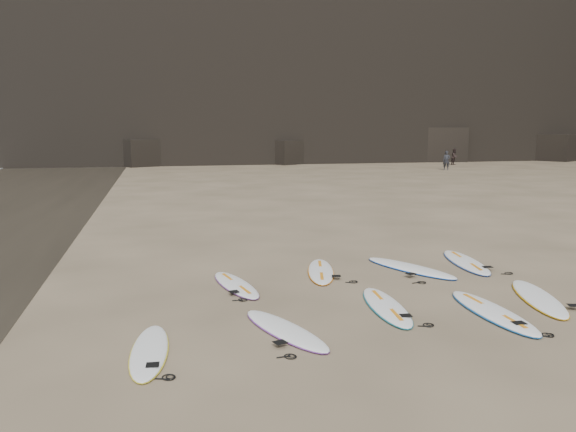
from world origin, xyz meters
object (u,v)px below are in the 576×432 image
at_px(surfboard_3, 493,311).
at_px(surfboard_4, 538,297).
at_px(surfboard_6, 321,271).
at_px(surfboard_1, 285,329).
at_px(surfboard_0, 149,350).
at_px(surfboard_5, 236,284).
at_px(person_a, 447,161).
at_px(surfboard_7, 410,268).
at_px(surfboard_8, 466,262).
at_px(surfboard_2, 386,306).
at_px(person_b, 455,157).

xyz_separation_m(surfboard_3, surfboard_4, (1.41, 0.57, -0.00)).
bearing_deg(surfboard_6, surfboard_1, -100.70).
distance_m(surfboard_0, surfboard_3, 6.22).
bearing_deg(surfboard_5, person_a, 43.03).
distance_m(surfboard_1, surfboard_7, 5.26).
height_order(surfboard_4, surfboard_7, surfboard_7).
distance_m(surfboard_0, surfboard_5, 3.84).
bearing_deg(surfboard_8, surfboard_4, -83.75).
bearing_deg(surfboard_7, surfboard_2, -147.81).
bearing_deg(surfboard_5, surfboard_4, -33.74).
bearing_deg(surfboard_6, surfboard_3, -43.92).
bearing_deg(surfboard_8, surfboard_1, -136.23).
bearing_deg(surfboard_2, person_b, 65.11).
relative_size(surfboard_6, person_a, 1.52).
distance_m(surfboard_4, surfboard_8, 3.12).
bearing_deg(surfboard_8, surfboard_7, -161.72).
distance_m(surfboard_2, surfboard_8, 4.49).
height_order(surfboard_0, person_b, person_b).
xyz_separation_m(surfboard_7, surfboard_8, (1.66, 0.23, 0.00)).
xyz_separation_m(surfboard_2, surfboard_3, (1.79, -0.77, 0.00)).
distance_m(surfboard_8, person_a, 34.46).
bearing_deg(person_a, surfboard_3, -89.65).
xyz_separation_m(surfboard_2, surfboard_5, (-2.60, 2.18, -0.00)).
xyz_separation_m(surfboard_3, person_a, (17.89, 34.05, 0.76)).
height_order(surfboard_4, person_a, person_a).
distance_m(surfboard_5, surfboard_8, 6.07).
bearing_deg(surfboard_3, surfboard_0, -175.01).
xyz_separation_m(surfboard_2, surfboard_7, (1.77, 2.67, 0.00)).
height_order(surfboard_3, person_b, person_b).
bearing_deg(surfboard_0, surfboard_1, 14.69).
distance_m(surfboard_3, surfboard_8, 4.02).
distance_m(surfboard_1, surfboard_8, 6.72).
bearing_deg(surfboard_6, person_b, 70.83).
bearing_deg(surfboard_6, surfboard_2, -66.58).
bearing_deg(person_a, surfboard_0, -96.88).
bearing_deg(surfboard_1, person_b, 37.40).
relative_size(surfboard_7, surfboard_8, 0.99).
bearing_deg(surfboard_2, surfboard_1, -153.71).
bearing_deg(surfboard_3, surfboard_6, 122.58).
height_order(surfboard_4, surfboard_5, surfboard_4).
bearing_deg(surfboard_3, surfboard_8, 67.07).
height_order(surfboard_0, surfboard_3, surfboard_3).
height_order(surfboard_3, surfboard_4, surfboard_3).
relative_size(surfboard_0, surfboard_3, 0.83).
height_order(surfboard_0, surfboard_5, surfboard_5).
distance_m(surfboard_7, person_a, 35.47).
xyz_separation_m(surfboard_0, surfboard_1, (2.23, 0.41, 0.00)).
xyz_separation_m(surfboard_4, person_b, (20.72, 39.59, 0.74)).
distance_m(surfboard_4, person_b, 44.69).
relative_size(surfboard_3, surfboard_4, 1.02).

